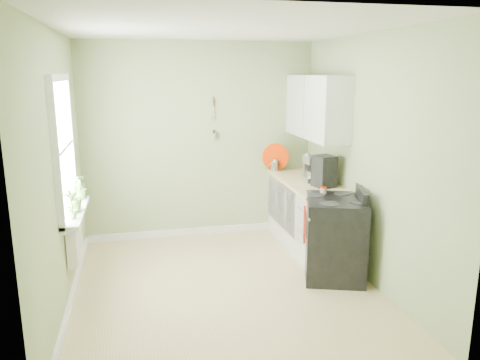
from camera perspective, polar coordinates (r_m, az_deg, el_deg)
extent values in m
cube|color=tan|center=(5.21, -1.81, -13.17)|extent=(3.20, 3.60, 0.02)
cube|color=white|center=(4.69, -2.06, 18.17)|extent=(3.20, 3.60, 0.02)
cube|color=#96A671|center=(6.53, -4.95, 4.72)|extent=(3.20, 0.02, 2.70)
cube|color=#96A671|center=(4.74, -21.40, 0.69)|extent=(0.02, 3.60, 2.70)
cube|color=#96A671|center=(5.31, 15.43, 2.37)|extent=(0.02, 3.60, 2.70)
cube|color=white|center=(6.28, 8.13, -4.27)|extent=(0.60, 1.60, 0.87)
cube|color=#D6C283|center=(6.16, 8.18, -0.23)|extent=(0.64, 1.60, 0.04)
cube|color=white|center=(6.15, 9.32, 8.78)|extent=(0.35, 1.40, 0.80)
cube|color=white|center=(4.99, -20.88, 3.67)|extent=(0.02, 1.00, 1.30)
cube|color=white|center=(4.94, -21.30, 11.54)|extent=(0.06, 1.14, 0.07)
cube|color=white|center=(5.14, -20.04, -3.87)|extent=(0.06, 1.14, 0.07)
cube|color=white|center=(4.99, -20.66, 3.68)|extent=(0.04, 1.00, 0.04)
cube|color=white|center=(5.13, -19.39, -3.68)|extent=(0.18, 1.14, 0.04)
cube|color=white|center=(5.18, -19.51, -7.35)|extent=(0.12, 0.50, 0.35)
cylinder|color=#D6C283|center=(6.47, -3.23, 9.40)|extent=(0.02, 0.02, 0.10)
cylinder|color=silver|center=(6.48, -3.22, 8.34)|extent=(0.01, 0.01, 0.16)
cylinder|color=silver|center=(6.52, -3.18, 5.36)|extent=(0.01, 0.14, 0.14)
cube|color=black|center=(5.44, 11.46, -7.07)|extent=(0.85, 0.92, 0.89)
cube|color=black|center=(5.30, 11.68, -2.41)|extent=(0.85, 0.92, 0.03)
cube|color=black|center=(5.41, 14.48, -1.49)|extent=(0.30, 0.73, 0.14)
cylinder|color=#B2B2B7|center=(5.21, 8.31, -3.86)|extent=(0.22, 0.59, 0.02)
cube|color=#B02614|center=(5.35, 7.86, -5.38)|extent=(0.09, 0.21, 0.37)
cube|color=#B2B2B7|center=(6.09, 8.57, 0.14)|extent=(0.18, 0.27, 0.07)
cube|color=#B2B2B7|center=(6.17, 8.22, 1.51)|extent=(0.11, 0.07, 0.20)
cube|color=#B2B2B7|center=(6.06, 8.58, 2.40)|extent=(0.13, 0.27, 0.09)
sphere|color=#B2B2B7|center=(6.14, 8.26, 2.81)|extent=(0.11, 0.11, 0.11)
cylinder|color=silver|center=(6.03, 8.77, 0.53)|extent=(0.15, 0.15, 0.12)
cylinder|color=silver|center=(6.68, 4.24, 1.68)|extent=(0.10, 0.10, 0.14)
cone|color=silver|center=(6.66, 4.26, 2.41)|extent=(0.10, 0.10, 0.04)
cylinder|color=silver|center=(6.65, 3.65, 1.85)|extent=(0.09, 0.05, 0.07)
cube|color=black|center=(5.81, 10.24, 1.05)|extent=(0.27, 0.29, 0.39)
cylinder|color=black|center=(5.82, 9.89, -0.08)|extent=(0.12, 0.12, 0.13)
cylinder|color=#AB2600|center=(6.71, 4.35, 2.82)|extent=(0.38, 0.22, 0.39)
cylinder|color=#B4A290|center=(5.49, 10.11, -1.32)|extent=(0.07, 0.07, 0.07)
cylinder|color=#AB2600|center=(5.48, 10.13, -0.89)|extent=(0.08, 0.08, 0.01)
imported|color=#457229|center=(4.78, -19.82, -2.82)|extent=(0.18, 0.19, 0.29)
imported|color=#457229|center=(4.99, -19.54, -1.90)|extent=(0.18, 0.21, 0.33)
imported|color=#457229|center=(5.52, -18.92, -0.81)|extent=(0.21, 0.21, 0.27)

